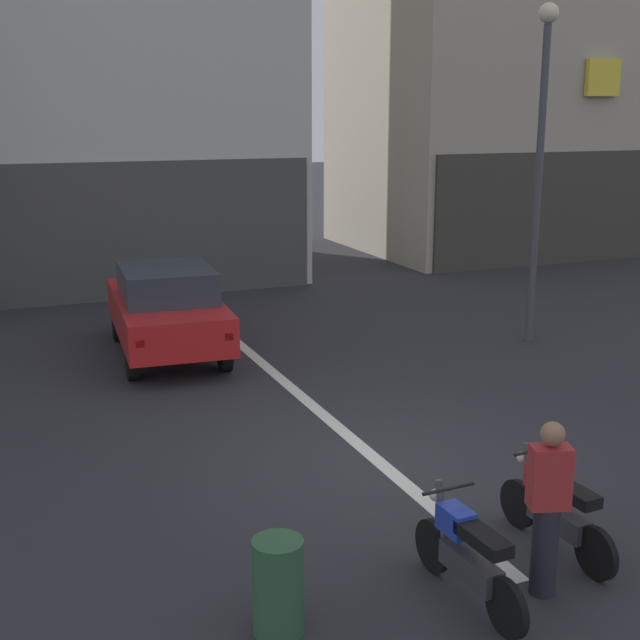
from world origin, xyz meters
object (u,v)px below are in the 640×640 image
car_red_crossing_near (167,308)px  trash_bin (278,586)px  person_by_motorcycles (547,508)px  street_lamp (541,140)px  motorcycle_blue_row_leftmost (467,554)px  motorcycle_red_row_left_mid (555,508)px

car_red_crossing_near → trash_bin: bearing=-96.3°
car_red_crossing_near → trash_bin: car_red_crossing_near is taller
person_by_motorcycles → street_lamp: bearing=54.8°
street_lamp → motorcycle_blue_row_leftmost: bearing=-129.4°
car_red_crossing_near → motorcycle_blue_row_leftmost: 8.89m
car_red_crossing_near → trash_bin: (-0.96, -8.65, -0.46)m
street_lamp → trash_bin: bearing=-137.5°
motorcycle_red_row_left_mid → motorcycle_blue_row_leftmost: bearing=-161.3°
person_by_motorcycles → car_red_crossing_near: bearing=99.3°
street_lamp → trash_bin: street_lamp is taller
street_lamp → motorcycle_blue_row_leftmost: 9.87m
street_lamp → motorcycle_red_row_left_mid: size_ratio=3.70×
motorcycle_red_row_left_mid → person_by_motorcycles: (-0.58, -0.60, 0.40)m
motorcycle_blue_row_leftmost → trash_bin: motorcycle_blue_row_leftmost is taller
motorcycle_blue_row_leftmost → person_by_motorcycles: bearing=-13.0°
car_red_crossing_near → trash_bin: size_ratio=4.96×
motorcycle_red_row_left_mid → trash_bin: size_ratio=1.97×
car_red_crossing_near → motorcycle_blue_row_leftmost: car_red_crossing_near is taller
motorcycle_red_row_left_mid → street_lamp: bearing=55.7°
motorcycle_blue_row_leftmost → trash_bin: bearing=173.4°
person_by_motorcycles → trash_bin: size_ratio=1.96×
motorcycle_red_row_left_mid → person_by_motorcycles: bearing=-133.8°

